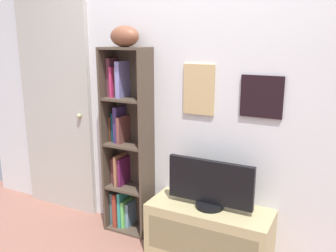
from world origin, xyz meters
TOP-DOWN VIEW (x-y plane):
  - back_wall at (0.00, 1.13)m, footprint 4.80×0.08m
  - bookshelf at (-0.60, 1.01)m, footprint 0.41×0.24m
  - football at (-0.56, 0.98)m, footprint 0.30×0.22m
  - tv_stand at (0.24, 0.90)m, footprint 0.97×0.39m
  - television at (0.24, 0.90)m, footprint 0.68×0.22m
  - door at (-1.45, 1.08)m, footprint 0.85×0.09m

SIDE VIEW (x-z plane):
  - tv_stand at x=0.24m, z-range 0.00..0.43m
  - television at x=0.24m, z-range 0.43..0.81m
  - bookshelf at x=-0.60m, z-range -0.05..1.59m
  - door at x=-1.45m, z-range 0.00..2.08m
  - back_wall at x=0.00m, z-range 0.00..2.36m
  - football at x=-0.56m, z-range 1.64..1.81m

